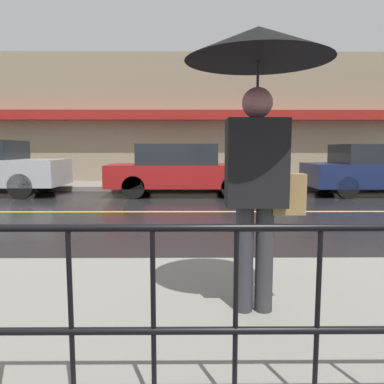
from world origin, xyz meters
TOP-DOWN VIEW (x-y plane):
  - ground_plane at (0.00, 0.00)m, footprint 80.00×80.00m
  - sidewalk_near at (0.00, -5.35)m, footprint 28.00×2.72m
  - sidewalk_far at (0.00, 5.08)m, footprint 28.00×2.19m
  - lane_marking at (0.00, 0.00)m, footprint 25.20×0.12m
  - building_storefront at (0.00, 6.29)m, footprint 28.00×0.85m
  - railing_foreground at (-0.00, -6.46)m, footprint 12.00×0.04m
  - pedestrian at (1.22, -5.36)m, footprint 1.05×1.05m
  - car_red at (0.50, 3.01)m, footprint 4.39×1.90m
  - car_navy at (6.40, 3.01)m, footprint 4.34×1.89m

SIDE VIEW (x-z plane):
  - ground_plane at x=0.00m, z-range 0.00..0.00m
  - lane_marking at x=0.00m, z-range 0.00..0.01m
  - sidewalk_near at x=0.00m, z-range 0.00..0.15m
  - sidewalk_far at x=0.00m, z-range 0.00..0.15m
  - railing_foreground at x=0.00m, z-range 0.27..1.16m
  - car_navy at x=6.40m, z-range 0.01..1.51m
  - car_red at x=0.50m, z-range 0.01..1.52m
  - pedestrian at x=1.22m, z-range 0.76..2.83m
  - building_storefront at x=0.00m, z-range 0.01..4.95m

